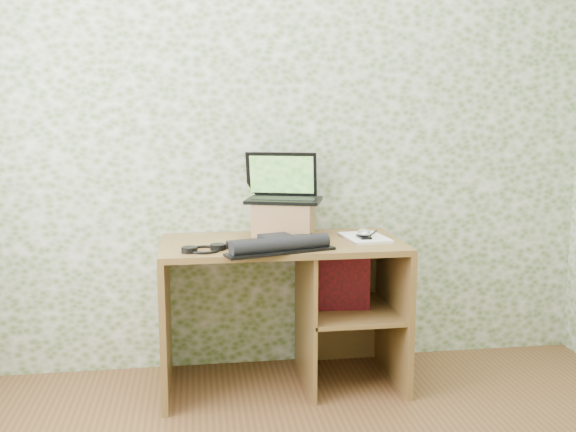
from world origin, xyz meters
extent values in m
plane|color=silver|center=(0.00, 1.75, 1.30)|extent=(3.50, 0.00, 3.50)
cube|color=brown|center=(0.00, 1.44, 0.73)|extent=(1.20, 0.60, 0.03)
cube|color=brown|center=(-0.58, 1.44, 0.36)|extent=(0.03, 0.60, 0.72)
cube|color=brown|center=(0.58, 1.44, 0.36)|extent=(0.03, 0.60, 0.72)
cube|color=brown|center=(0.12, 1.44, 0.36)|extent=(0.02, 0.56, 0.72)
cube|color=brown|center=(0.35, 1.44, 0.38)|extent=(0.46, 0.56, 0.02)
cube|color=brown|center=(0.36, 1.73, 0.36)|extent=(0.48, 0.02, 0.72)
cube|color=#997044|center=(0.03, 1.58, 0.84)|extent=(0.36, 0.32, 0.18)
cube|color=black|center=(0.03, 1.58, 0.94)|extent=(0.44, 0.36, 0.02)
cube|color=black|center=(0.03, 1.58, 0.95)|extent=(0.35, 0.23, 0.00)
cube|color=black|center=(0.03, 1.69, 1.06)|extent=(0.38, 0.17, 0.24)
cube|color=#164B15|center=(0.03, 1.68, 1.06)|extent=(0.34, 0.14, 0.20)
cube|color=black|center=(-0.04, 1.31, 0.77)|extent=(0.49, 0.29, 0.04)
cube|color=black|center=(-0.04, 1.31, 0.78)|extent=(0.18, 0.18, 0.06)
cylinder|color=black|center=(-0.04, 1.19, 0.79)|extent=(0.48, 0.21, 0.07)
cube|color=black|center=(-0.04, 1.18, 0.76)|extent=(0.53, 0.25, 0.01)
torus|color=black|center=(-0.39, 1.27, 0.76)|extent=(0.20, 0.20, 0.01)
cylinder|color=black|center=(-0.46, 1.25, 0.76)|extent=(0.08, 0.08, 0.03)
cylinder|color=black|center=(-0.32, 1.30, 0.76)|extent=(0.08, 0.08, 0.03)
cube|color=silver|center=(0.43, 1.45, 0.76)|extent=(0.23, 0.30, 0.01)
ellipsoid|color=silver|center=(0.41, 1.41, 0.78)|extent=(0.07, 0.11, 0.03)
cylinder|color=black|center=(0.49, 1.50, 0.77)|extent=(0.07, 0.12, 0.01)
cube|color=maroon|center=(0.31, 1.44, 0.55)|extent=(0.28, 0.11, 0.33)
camera|label=1|loc=(-0.42, -1.67, 1.39)|focal=40.00mm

